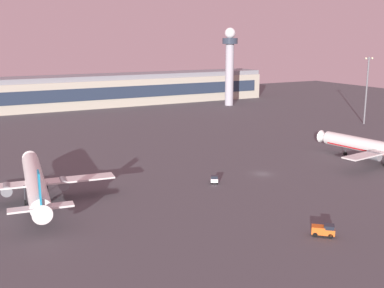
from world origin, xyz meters
name	(u,v)px	position (x,y,z in m)	size (l,w,h in m)	color
ground_plane	(262,174)	(0.00, 0.00, 0.00)	(416.00, 416.00, 0.00)	#4C4C51
terminal_building	(98,91)	(0.75, 146.37, 8.09)	(192.02, 22.40, 16.40)	#B2AD99
control_tower	(230,61)	(63.13, 116.14, 23.33)	(8.00, 8.00, 40.50)	#A8A8B2
airplane_taxiway_distant	(35,182)	(-57.21, 6.14, 4.33)	(34.86, 44.67, 11.46)	silver
pushback_tug	(214,179)	(-15.72, -1.47, 1.07)	(3.09, 3.56, 2.05)	white
maintenance_van	(324,230)	(-14.60, -38.62, 1.18)	(4.40, 4.21, 2.25)	#D85919
apron_light_central	(367,86)	(82.79, 41.45, 15.72)	(4.80, 0.90, 27.71)	slate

